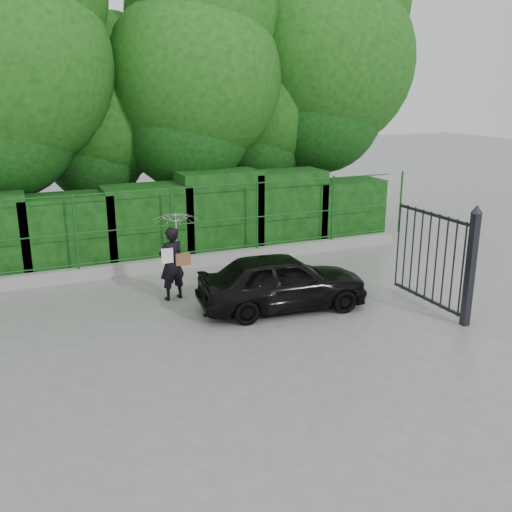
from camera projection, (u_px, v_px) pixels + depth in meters
name	position (u px, v px, depth m)	size (l,w,h in m)	color
ground	(219.00, 341.00, 10.32)	(80.00, 80.00, 0.00)	gray
kerb	(158.00, 265.00, 14.25)	(14.00, 0.25, 0.30)	#9E9E99
fence	(165.00, 224.00, 14.04)	(14.13, 0.06, 1.80)	#164E19
hedge	(148.00, 223.00, 14.89)	(14.20, 1.20, 2.27)	black
trees	(162.00, 81.00, 16.28)	(17.10, 6.15, 8.08)	black
gate	(453.00, 260.00, 11.10)	(0.22, 2.33, 2.36)	black
woman	(175.00, 242.00, 12.11)	(0.95, 0.97, 1.89)	black
car	(282.00, 281.00, 11.69)	(1.40, 3.48, 1.19)	black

